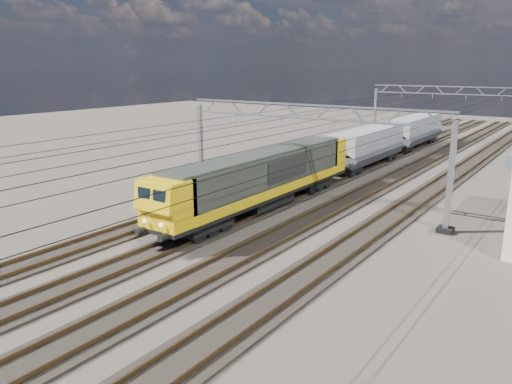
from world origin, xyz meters
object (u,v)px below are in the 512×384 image
Objects in this scene: catenary_gantry_mid at (306,152)px; hopper_wagon_lead at (367,145)px; locomotive at (264,177)px; catenary_gantry_far at (447,112)px; hopper_wagon_mid at (414,130)px.

hopper_wagon_lead is (-2.00, 15.48, -1.67)m from catenary_gantry_mid.
catenary_gantry_mid is 3.38m from locomotive.
catenary_gantry_far is (0.00, 36.00, 0.00)m from catenary_gantry_mid.
catenary_gantry_mid is 36.00m from catenary_gantry_far.
catenary_gantry_far is 20.68m from hopper_wagon_lead.
catenary_gantry_mid is 0.94× the size of locomotive.
catenary_gantry_mid is 29.80m from hopper_wagon_mid.
catenary_gantry_mid reaches higher than locomotive.
catenary_gantry_mid and catenary_gantry_far have the same top height.
locomotive is at bearing -90.00° from hopper_wagon_lead.
catenary_gantry_mid is at bearing -82.64° from hopper_wagon_lead.
catenary_gantry_mid is at bearing -90.00° from catenary_gantry_far.
catenary_gantry_far reaches higher than hopper_wagon_mid.
hopper_wagon_mid is at bearing 93.86° from catenary_gantry_mid.
hopper_wagon_mid is (-0.00, 31.90, -0.09)m from locomotive.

